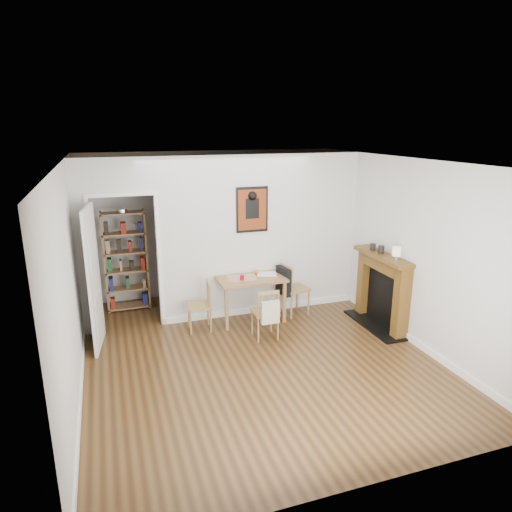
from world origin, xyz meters
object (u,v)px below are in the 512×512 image
object	(u,v)px
bookshelf	(126,261)
ceramic_jar_b	(373,247)
fireplace	(383,288)
red_glass	(242,278)
chair_front	(265,312)
chair_right	(294,288)
dining_table	(250,282)
mantel_lamp	(397,252)
notebook	(267,274)
ceramic_jar_a	(381,249)
orange_fruit	(256,272)
chair_left	(199,306)

from	to	relation	value
bookshelf	ceramic_jar_b	distance (m)	4.04
fireplace	red_glass	world-z (taller)	fireplace
chair_front	ceramic_jar_b	bearing A→B (deg)	2.51
fireplace	chair_right	bearing A→B (deg)	143.06
dining_table	mantel_lamp	size ratio (longest dim) A/B	5.31
chair_right	red_glass	bearing A→B (deg)	-173.83
notebook	ceramic_jar_a	bearing A→B (deg)	-28.89
chair_right	red_glass	world-z (taller)	chair_right
orange_fruit	ceramic_jar_b	xyz separation A→B (m)	(1.65, -0.74, 0.46)
fireplace	chair_left	bearing A→B (deg)	165.16
chair_left	mantel_lamp	bearing A→B (deg)	-21.95
red_glass	ceramic_jar_a	distance (m)	2.16
orange_fruit	mantel_lamp	world-z (taller)	mantel_lamp
mantel_lamp	chair_left	bearing A→B (deg)	158.05
chair_front	bookshelf	xyz separation A→B (m)	(-1.83, 1.81, 0.44)
fireplace	red_glass	bearing A→B (deg)	159.93
fireplace	notebook	size ratio (longest dim) A/B	4.10
chair_front	red_glass	distance (m)	0.71
dining_table	red_glass	distance (m)	0.24
bookshelf	mantel_lamp	size ratio (longest dim) A/B	8.49
ceramic_jar_a	chair_front	bearing A→B (deg)	176.47
chair_left	fireplace	xyz separation A→B (m)	(2.72, -0.72, 0.23)
red_glass	orange_fruit	bearing A→B (deg)	37.28
chair_front	orange_fruit	world-z (taller)	orange_fruit
bookshelf	ceramic_jar_a	bearing A→B (deg)	-27.85
fireplace	ceramic_jar_a	bearing A→B (deg)	129.71
chair_left	orange_fruit	xyz separation A→B (m)	(1.00, 0.26, 0.37)
bookshelf	red_glass	bearing A→B (deg)	-36.77
notebook	ceramic_jar_b	xyz separation A→B (m)	(1.51, -0.65, 0.49)
chair_right	ceramic_jar_b	distance (m)	1.43
dining_table	chair_left	size ratio (longest dim) A/B	1.35
dining_table	ceramic_jar_a	world-z (taller)	ceramic_jar_a
ceramic_jar_b	chair_right	bearing A→B (deg)	150.41
chair_right	ceramic_jar_b	bearing A→B (deg)	-29.59
orange_fruit	mantel_lamp	distance (m)	2.19
mantel_lamp	bookshelf	bearing A→B (deg)	147.28
ceramic_jar_a	mantel_lamp	bearing A→B (deg)	-92.54
bookshelf	fireplace	xyz separation A→B (m)	(3.69, -1.98, -0.22)
fireplace	ceramic_jar_b	xyz separation A→B (m)	(-0.07, 0.24, 0.60)
ceramic_jar_a	chair_right	bearing A→B (deg)	143.76
chair_left	chair_front	bearing A→B (deg)	-32.78
red_glass	ceramic_jar_a	xyz separation A→B (m)	(1.99, -0.69, 0.46)
chair_right	ceramic_jar_a	world-z (taller)	ceramic_jar_a
chair_right	fireplace	size ratio (longest dim) A/B	0.69
dining_table	mantel_lamp	xyz separation A→B (m)	(1.80, -1.20, 0.65)
chair_front	notebook	bearing A→B (deg)	68.69
chair_right	chair_left	bearing A→B (deg)	-175.67
bookshelf	ceramic_jar_a	size ratio (longest dim) A/B	14.18
red_glass	notebook	xyz separation A→B (m)	(0.46, 0.15, -0.04)
chair_right	bookshelf	distance (m)	2.84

